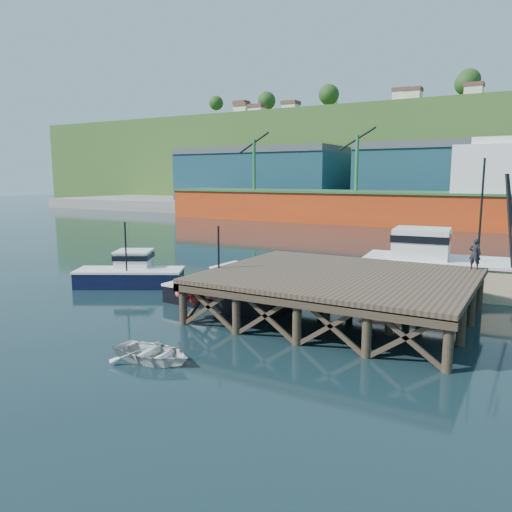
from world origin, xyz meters
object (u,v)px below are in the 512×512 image
Objects in this scene: boat_black at (230,290)px; trawler at (462,267)px; dinghy at (152,353)px; dockworker at (475,254)px; boat_navy at (131,272)px.

boat_black is 0.59× the size of trawler.
dinghy is at bearing -121.70° from trawler.
boat_black is 8.46m from dinghy.
boat_black is at bearing -145.02° from trawler.
boat_black reaches higher than dockworker.
trawler is 18.94m from dinghy.
boat_black is (7.95, -0.99, -0.03)m from boat_navy.
dinghy is at bearing -72.24° from boat_navy.
trawler reaches higher than dinghy.
boat_black is at bearing 12.70° from dinghy.
boat_black is at bearing 19.53° from dockworker.
boat_black is 12.43m from dockworker.
boat_black reaches higher than boat_navy.
trawler is at bearing 43.90° from boat_black.
boat_navy is 8.01m from boat_black.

